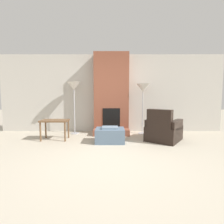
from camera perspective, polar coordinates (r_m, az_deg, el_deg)
name	(u,v)px	position (r m, az deg, el deg)	size (l,w,h in m)	color
ground_plane	(112,160)	(3.46, -0.15, -15.44)	(24.00, 24.00, 0.00)	#B2A893
wall_back	(112,93)	(5.99, 0.02, 6.07)	(7.53, 0.06, 2.60)	#BCB7AD
fireplace	(112,96)	(5.72, 0.01, 5.30)	(1.12, 0.80, 2.60)	brown
ottoman	(111,135)	(4.65, -0.46, -7.52)	(0.75, 0.59, 0.42)	slate
armchair	(164,131)	(4.95, 16.52, -5.97)	(1.16, 1.19, 0.88)	black
side_table	(55,123)	(5.11, -17.98, -3.39)	(0.74, 0.46, 0.56)	brown
floor_lamp_left	(75,88)	(5.71, -12.11, 7.68)	(0.42, 0.42, 1.66)	#ADADB2
floor_lamp_right	(144,90)	(5.66, 10.28, 7.16)	(0.42, 0.42, 1.60)	#ADADB2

